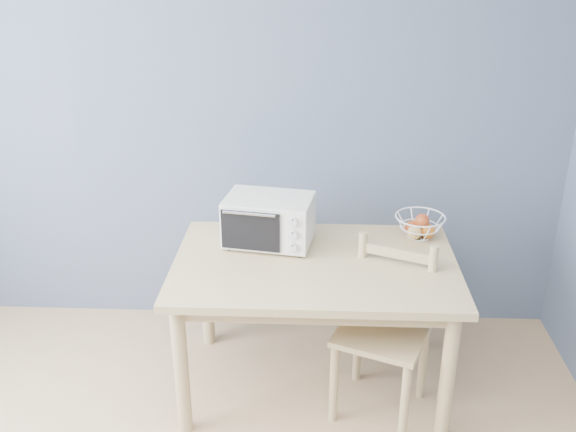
{
  "coord_description": "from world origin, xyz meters",
  "views": [
    {
      "loc": [
        0.56,
        -1.26,
        2.23
      ],
      "look_at": [
        0.43,
        1.69,
        0.93
      ],
      "focal_mm": 40.0,
      "sensor_mm": 36.0,
      "label": 1
    }
  ],
  "objects_px": {
    "dining_table": "(315,279)",
    "dining_chair": "(385,332)",
    "fruit_basket": "(419,226)",
    "toaster_oven": "(266,219)"
  },
  "relations": [
    {
      "from": "toaster_oven",
      "to": "fruit_basket",
      "type": "xyz_separation_m",
      "value": [
        0.81,
        0.11,
        -0.07
      ]
    },
    {
      "from": "dining_table",
      "to": "fruit_basket",
      "type": "relative_size",
      "value": 4.28
    },
    {
      "from": "fruit_basket",
      "to": "dining_chair",
      "type": "distance_m",
      "value": 0.61
    },
    {
      "from": "dining_table",
      "to": "fruit_basket",
      "type": "height_order",
      "value": "fruit_basket"
    },
    {
      "from": "dining_table",
      "to": "toaster_oven",
      "type": "distance_m",
      "value": 0.4
    },
    {
      "from": "dining_table",
      "to": "dining_chair",
      "type": "distance_m",
      "value": 0.43
    },
    {
      "from": "dining_chair",
      "to": "toaster_oven",
      "type": "bearing_deg",
      "value": 174.14
    },
    {
      "from": "dining_table",
      "to": "dining_chair",
      "type": "bearing_deg",
      "value": -20.54
    },
    {
      "from": "dining_table",
      "to": "fruit_basket",
      "type": "xyz_separation_m",
      "value": [
        0.55,
        0.3,
        0.17
      ]
    },
    {
      "from": "fruit_basket",
      "to": "toaster_oven",
      "type": "bearing_deg",
      "value": -172.37
    }
  ]
}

